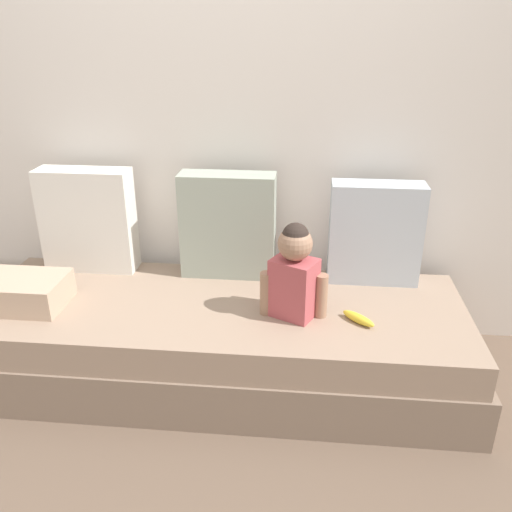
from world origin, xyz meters
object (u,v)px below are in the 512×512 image
at_px(couch, 220,340).
at_px(folded_blanket, 22,292).
at_px(throw_pillow_left, 88,220).
at_px(toddler, 294,272).
at_px(banana, 358,318).
at_px(throw_pillow_right, 375,233).
at_px(throw_pillow_center, 228,225).

xyz_separation_m(couch, folded_blanket, (-0.91, -0.11, 0.27)).
bearing_deg(throw_pillow_left, toddler, -20.29).
distance_m(toddler, banana, 0.35).
height_order(throw_pillow_left, toddler, throw_pillow_left).
xyz_separation_m(couch, banana, (0.64, -0.11, 0.22)).
xyz_separation_m(throw_pillow_left, folded_blanket, (-0.17, -0.44, -0.20)).
bearing_deg(couch, folded_blanket, -173.29).
xyz_separation_m(throw_pillow_left, toddler, (1.09, -0.40, -0.05)).
relative_size(throw_pillow_right, toddler, 1.15).
bearing_deg(throw_pillow_right, throw_pillow_left, 180.00).
xyz_separation_m(throw_pillow_right, toddler, (-0.39, -0.40, -0.04)).
bearing_deg(folded_blanket, throw_pillow_center, 25.57).
height_order(throw_pillow_right, banana, throw_pillow_right).
relative_size(couch, toddler, 5.39).
bearing_deg(throw_pillow_left, throw_pillow_center, 0.00).
height_order(couch, throw_pillow_center, throw_pillow_center).
height_order(couch, banana, banana).
distance_m(throw_pillow_left, throw_pillow_right, 1.47).
distance_m(toddler, folded_blanket, 1.27).
relative_size(banana, folded_blanket, 0.42).
height_order(throw_pillow_left, banana, throw_pillow_left).
relative_size(throw_pillow_right, folded_blanket, 1.27).
bearing_deg(toddler, folded_blanket, -178.53).
bearing_deg(toddler, banana, -7.84).
bearing_deg(toddler, throw_pillow_right, 46.26).
relative_size(throw_pillow_left, toddler, 1.22).
distance_m(banana, folded_blanket, 1.55).
distance_m(throw_pillow_right, banana, 0.51).
bearing_deg(throw_pillow_left, banana, -17.80).
xyz_separation_m(toddler, folded_blanket, (-1.26, -0.03, -0.15)).
xyz_separation_m(couch, throw_pillow_right, (0.74, 0.33, 0.46)).
height_order(couch, throw_pillow_left, throw_pillow_left).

